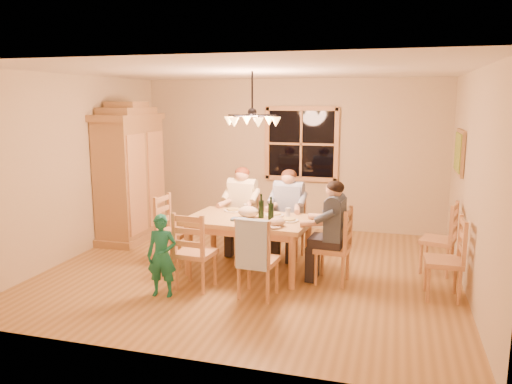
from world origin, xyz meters
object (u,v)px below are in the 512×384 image
(wine_bottle_a, at_px, (261,206))
(child, at_px, (162,256))
(chair_spare_front, at_px, (443,274))
(chair_far_left, at_px, (242,234))
(armoire, at_px, (131,177))
(chandelier, at_px, (252,119))
(adult_plaid_man, at_px, (288,203))
(wine_bottle_b, at_px, (271,209))
(adult_woman, at_px, (242,199))
(chair_near_right, at_px, (258,272))
(chair_end_right, at_px, (332,260))
(chair_end_left, at_px, (175,242))
(chair_spare_back, at_px, (437,251))
(dining_table, at_px, (249,226))
(adult_slate_man, at_px, (333,219))
(chair_near_left, at_px, (196,265))
(chair_far_right, at_px, (288,238))

(wine_bottle_a, height_order, child, wine_bottle_a)
(chair_spare_front, bearing_deg, chair_far_left, 67.73)
(armoire, bearing_deg, wine_bottle_a, -22.27)
(chair_spare_front, bearing_deg, child, 102.86)
(chandelier, relative_size, adult_plaid_man, 0.88)
(armoire, xyz_separation_m, child, (1.63, -2.19, -0.56))
(wine_bottle_b, bearing_deg, child, -138.19)
(chandelier, distance_m, adult_woman, 1.48)
(chair_near_right, xyz_separation_m, chair_end_right, (0.79, 0.72, 0.00))
(chair_end_right, bearing_deg, chair_end_left, 90.00)
(chair_end_left, bearing_deg, chair_near_right, 63.43)
(adult_woman, relative_size, chair_spare_back, 0.88)
(chair_far_left, bearing_deg, dining_table, 117.90)
(armoire, xyz_separation_m, adult_slate_man, (3.54, -1.19, -0.22))
(chair_end_left, height_order, child, child)
(chair_far_left, height_order, adult_plaid_man, adult_plaid_man)
(chair_end_right, distance_m, wine_bottle_a, 1.18)
(chair_near_left, xyz_separation_m, wine_bottle_b, (0.80, 0.64, 0.62))
(chair_near_right, height_order, chair_end_left, same)
(chair_end_left, bearing_deg, chair_spare_back, 103.64)
(chair_spare_back, bearing_deg, chair_spare_front, -165.43)
(dining_table, relative_size, child, 1.73)
(chandelier, distance_m, adult_plaid_man, 1.45)
(chair_near_left, distance_m, chair_spare_back, 3.27)
(chair_end_left, height_order, adult_plaid_man, adult_plaid_man)
(chair_end_left, distance_m, chair_spare_back, 3.66)
(child, bearing_deg, adult_plaid_man, 50.52)
(chair_near_right, height_order, adult_slate_man, adult_slate_man)
(adult_woman, relative_size, adult_plaid_man, 1.00)
(dining_table, xyz_separation_m, wine_bottle_a, (0.16, 0.05, 0.27))
(chair_end_left, distance_m, chair_spare_front, 3.63)
(chair_end_right, height_order, adult_plaid_man, adult_plaid_man)
(dining_table, xyz_separation_m, chair_near_left, (-0.47, -0.75, -0.35))
(chair_end_left, xyz_separation_m, chair_end_right, (2.29, -0.18, 0.00))
(armoire, relative_size, adult_plaid_man, 2.63)
(chair_spare_front, xyz_separation_m, chair_spare_back, (0.00, 0.93, 0.00))
(chandelier, xyz_separation_m, wine_bottle_b, (0.31, -0.19, -1.15))
(chair_far_right, bearing_deg, dining_table, 67.62)
(armoire, distance_m, adult_plaid_man, 2.81)
(chair_far_left, distance_m, wine_bottle_b, 1.30)
(armoire, height_order, chair_far_right, armoire)
(chair_end_right, height_order, wine_bottle_a, wine_bottle_a)
(adult_woman, relative_size, child, 0.87)
(chair_near_right, height_order, chair_spare_back, same)
(chair_far_right, relative_size, wine_bottle_a, 3.00)
(armoire, relative_size, wine_bottle_b, 6.97)
(chair_far_left, xyz_separation_m, chair_near_left, (-0.12, -1.56, 0.00))
(chair_spare_back, bearing_deg, chair_far_right, 102.40)
(dining_table, height_order, chair_near_left, chair_near_left)
(chair_near_left, relative_size, adult_woman, 1.13)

